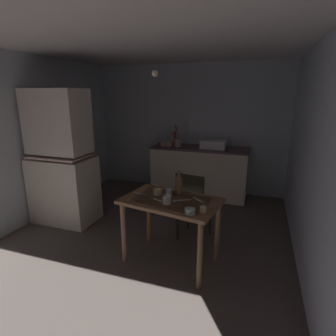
# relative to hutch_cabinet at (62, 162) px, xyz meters

# --- Properties ---
(ground_plane) EXTENTS (5.34, 5.34, 0.00)m
(ground_plane) POSITION_rel_hutch_cabinet_xyz_m (1.38, -0.15, -0.92)
(ground_plane) COLOR #544B47
(wall_back) EXTENTS (3.81, 0.10, 2.44)m
(wall_back) POSITION_rel_hutch_cabinet_xyz_m (1.38, 2.07, 0.30)
(wall_back) COLOR silver
(wall_back) RESTS_ON ground
(wall_left) EXTENTS (0.10, 4.44, 2.44)m
(wall_left) POSITION_rel_hutch_cabinet_xyz_m (-0.52, -0.15, 0.30)
(wall_left) COLOR silver
(wall_left) RESTS_ON ground
(wall_right) EXTENTS (0.10, 4.44, 2.44)m
(wall_right) POSITION_rel_hutch_cabinet_xyz_m (3.29, -0.15, 0.30)
(wall_right) COLOR silver
(wall_right) RESTS_ON ground
(ceiling_slab) EXTENTS (3.81, 4.44, 0.10)m
(ceiling_slab) POSITION_rel_hutch_cabinet_xyz_m (1.38, -0.15, 1.57)
(ceiling_slab) COLOR silver
(hutch_cabinet) EXTENTS (0.90, 0.58, 1.96)m
(hutch_cabinet) POSITION_rel_hutch_cabinet_xyz_m (0.00, 0.00, 0.00)
(hutch_cabinet) COLOR beige
(hutch_cabinet) RESTS_ON ground
(counter_cabinet) EXTENTS (1.77, 0.64, 0.93)m
(counter_cabinet) POSITION_rel_hutch_cabinet_xyz_m (1.69, 1.70, -0.45)
(counter_cabinet) COLOR beige
(counter_cabinet) RESTS_ON ground
(sink_basin) EXTENTS (0.44, 0.34, 0.15)m
(sink_basin) POSITION_rel_hutch_cabinet_xyz_m (1.94, 1.70, 0.09)
(sink_basin) COLOR white
(sink_basin) RESTS_ON counter_cabinet
(hand_pump) EXTENTS (0.05, 0.27, 0.39)m
(hand_pump) POSITION_rel_hutch_cabinet_xyz_m (1.20, 1.74, 0.18)
(hand_pump) COLOR maroon
(hand_pump) RESTS_ON counter_cabinet
(mixing_bowl_counter) EXTENTS (0.22, 0.22, 0.07)m
(mixing_bowl_counter) POSITION_rel_hutch_cabinet_xyz_m (1.05, 1.65, 0.05)
(mixing_bowl_counter) COLOR tan
(mixing_bowl_counter) RESTS_ON counter_cabinet
(stoneware_crock) EXTENTS (0.12, 0.12, 0.14)m
(stoneware_crock) POSITION_rel_hutch_cabinet_xyz_m (1.28, 1.66, 0.08)
(stoneware_crock) COLOR beige
(stoneware_crock) RESTS_ON counter_cabinet
(dining_table) EXTENTS (1.14, 0.82, 0.77)m
(dining_table) POSITION_rel_hutch_cabinet_xyz_m (1.85, -0.51, -0.27)
(dining_table) COLOR brown
(dining_table) RESTS_ON ground
(chair_far_side) EXTENTS (0.46, 0.46, 0.93)m
(chair_far_side) POSITION_rel_hutch_cabinet_xyz_m (1.97, 0.05, -0.42)
(chair_far_side) COLOR #2C261A
(chair_far_side) RESTS_ON ground
(serving_bowl_wide) EXTENTS (0.10, 0.10, 0.05)m
(serving_bowl_wide) POSITION_rel_hutch_cabinet_xyz_m (2.14, -0.79, -0.12)
(serving_bowl_wide) COLOR #ADD1C1
(serving_bowl_wide) RESTS_ON dining_table
(teacup_cream) EXTENTS (0.06, 0.06, 0.06)m
(teacup_cream) POSITION_rel_hutch_cabinet_xyz_m (2.25, -0.71, -0.12)
(teacup_cream) COLOR beige
(teacup_cream) RESTS_ON dining_table
(teacup_mint) EXTENTS (0.08, 0.08, 0.09)m
(teacup_mint) POSITION_rel_hutch_cabinet_xyz_m (1.84, -0.63, -0.11)
(teacup_mint) COLOR white
(teacup_mint) RESTS_ON dining_table
(mug_tall) EXTENTS (0.07, 0.07, 0.08)m
(mug_tall) POSITION_rel_hutch_cabinet_xyz_m (1.79, -0.39, -0.11)
(mug_tall) COLOR #9EB2C6
(mug_tall) RESTS_ON dining_table
(mug_dark) EXTENTS (0.09, 0.09, 0.07)m
(mug_dark) POSITION_rel_hutch_cabinet_xyz_m (1.65, -0.41, -0.12)
(mug_dark) COLOR beige
(mug_dark) RESTS_ON dining_table
(glass_bottle) EXTENTS (0.07, 0.07, 0.27)m
(glass_bottle) POSITION_rel_hutch_cabinet_xyz_m (1.88, -0.31, -0.04)
(glass_bottle) COLOR olive
(glass_bottle) RESTS_ON dining_table
(table_knife) EXTENTS (0.19, 0.12, 0.00)m
(table_knife) POSITION_rel_hutch_cabinet_xyz_m (1.97, -0.50, -0.15)
(table_knife) COLOR silver
(table_knife) RESTS_ON dining_table
(teaspoon_near_bowl) EXTENTS (0.13, 0.07, 0.00)m
(teaspoon_near_bowl) POSITION_rel_hutch_cabinet_xyz_m (1.72, -0.57, -0.15)
(teaspoon_near_bowl) COLOR beige
(teaspoon_near_bowl) RESTS_ON dining_table
(teaspoon_by_cup) EXTENTS (0.13, 0.12, 0.00)m
(teaspoon_by_cup) POSITION_rel_hutch_cabinet_xyz_m (2.14, -0.42, -0.15)
(teaspoon_by_cup) COLOR beige
(teaspoon_by_cup) RESTS_ON dining_table
(serving_spoon) EXTENTS (0.16, 0.05, 0.00)m
(serving_spoon) POSITION_rel_hutch_cabinet_xyz_m (1.45, -0.45, -0.15)
(serving_spoon) COLOR beige
(serving_spoon) RESTS_ON dining_table
(pendant_bulb) EXTENTS (0.08, 0.08, 0.08)m
(pendant_bulb) POSITION_rel_hutch_cabinet_xyz_m (1.51, -0.07, 1.19)
(pendant_bulb) COLOR #F9EFCC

